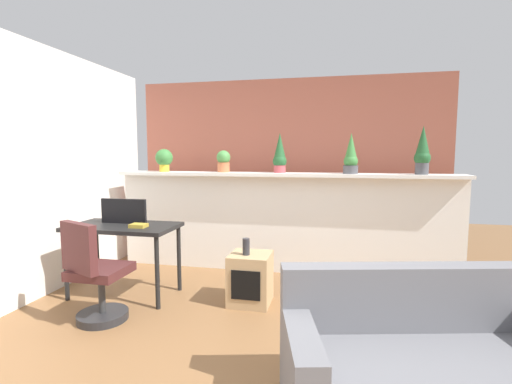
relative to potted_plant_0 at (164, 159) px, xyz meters
name	(u,v)px	position (x,y,z in m)	size (l,w,h in m)	color
ground_plane	(243,353)	(1.55, -1.94, -1.42)	(12.00, 12.00, 0.00)	brown
divider_wall	(282,224)	(1.55, 0.06, -0.81)	(4.23, 0.16, 1.21)	white
plant_shelf	(282,175)	(1.55, 0.02, -0.19)	(4.23, 0.36, 0.04)	white
brick_wall_behind	(288,171)	(1.55, 0.66, -0.17)	(4.23, 0.10, 2.50)	#9E5442
side_wall_left	(11,173)	(-0.82, -1.54, -0.12)	(0.12, 4.40, 2.60)	white
potted_plant_0	(164,159)	(0.00, 0.00, 0.00)	(0.22, 0.22, 0.30)	gold
potted_plant_1	(223,161)	(0.80, 0.03, -0.02)	(0.17, 0.17, 0.28)	#C66B42
potted_plant_2	(280,155)	(1.52, 0.06, 0.05)	(0.17, 0.17, 0.49)	#B7474C
potted_plant_3	(351,156)	(2.37, 0.00, 0.04)	(0.17, 0.17, 0.48)	#4C4C51
potted_plant_4	(423,152)	(3.15, -0.01, 0.09)	(0.18, 0.18, 0.55)	#4C4C51
desk	(123,233)	(0.06, -1.09, -0.75)	(1.10, 0.60, 0.75)	black
tv_monitor	(124,211)	(0.02, -1.01, -0.54)	(0.51, 0.04, 0.26)	black
office_chair	(95,279)	(0.16, -1.72, -1.03)	(0.51, 0.51, 0.91)	#262628
side_cube_shelf	(250,279)	(1.39, -1.02, -1.17)	(0.40, 0.41, 0.50)	tan
vase_on_shelf	(246,247)	(1.36, -1.06, -0.83)	(0.07, 0.07, 0.16)	#2D2D33
book_on_desk	(139,226)	(0.28, -1.18, -0.65)	(0.16, 0.12, 0.04)	gold
couch	(424,369)	(2.70, -2.37, -1.13)	(1.69, 1.10, 0.80)	slate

